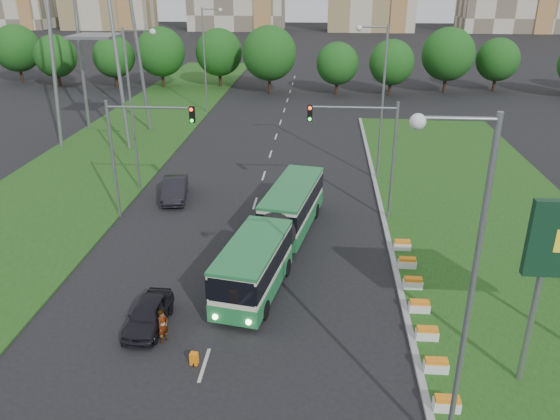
# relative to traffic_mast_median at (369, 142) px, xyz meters

# --- Properties ---
(ground) EXTENTS (360.00, 360.00, 0.00)m
(ground) POSITION_rel_traffic_mast_median_xyz_m (-4.78, -10.00, -5.35)
(ground) COLOR black
(ground) RESTS_ON ground
(grass_median) EXTENTS (14.00, 60.00, 0.15)m
(grass_median) POSITION_rel_traffic_mast_median_xyz_m (8.22, -2.00, -5.27)
(grass_median) COLOR #1B4915
(grass_median) RESTS_ON ground
(median_kerb) EXTENTS (0.30, 60.00, 0.18)m
(median_kerb) POSITION_rel_traffic_mast_median_xyz_m (1.27, -2.00, -5.26)
(median_kerb) COLOR #979797
(median_kerb) RESTS_ON ground
(left_verge) EXTENTS (12.00, 110.00, 0.10)m
(left_verge) POSITION_rel_traffic_mast_median_xyz_m (-22.78, 15.00, -5.30)
(left_verge) COLOR #1B4915
(left_verge) RESTS_ON ground
(lane_markings) EXTENTS (0.20, 100.00, 0.01)m
(lane_markings) POSITION_rel_traffic_mast_median_xyz_m (-7.78, 10.00, -5.35)
(lane_markings) COLOR #B1B2AB
(lane_markings) RESTS_ON ground
(flower_planters) EXTENTS (1.10, 13.70, 0.60)m
(flower_planters) POSITION_rel_traffic_mast_median_xyz_m (1.92, -11.40, -4.90)
(flower_planters) COLOR white
(flower_planters) RESTS_ON grass_median
(traffic_mast_median) EXTENTS (5.76, 0.32, 8.00)m
(traffic_mast_median) POSITION_rel_traffic_mast_median_xyz_m (0.00, 0.00, 0.00)
(traffic_mast_median) COLOR gray
(traffic_mast_median) RESTS_ON ground
(traffic_mast_left) EXTENTS (5.76, 0.32, 8.00)m
(traffic_mast_left) POSITION_rel_traffic_mast_median_xyz_m (-15.16, -1.00, 0.00)
(traffic_mast_left) COLOR gray
(traffic_mast_left) RESTS_ON ground
(street_lamps) EXTENTS (36.00, 60.00, 12.00)m
(street_lamps) POSITION_rel_traffic_mast_median_xyz_m (-7.78, 0.00, 0.65)
(street_lamps) COLOR gray
(street_lamps) RESTS_ON ground
(tree_line) EXTENTS (120.00, 8.00, 9.00)m
(tree_line) POSITION_rel_traffic_mast_median_xyz_m (5.22, 45.00, -0.85)
(tree_line) COLOR #165517
(tree_line) RESTS_ON ground
(articulated_bus) EXTENTS (2.46, 15.80, 2.60)m
(articulated_bus) POSITION_rel_traffic_mast_median_xyz_m (-5.65, -5.82, -3.76)
(articulated_bus) COLOR beige
(articulated_bus) RESTS_ON ground
(car_left_near) EXTENTS (1.69, 4.00, 1.35)m
(car_left_near) POSITION_rel_traffic_mast_median_xyz_m (-10.93, -13.45, -4.67)
(car_left_near) COLOR black
(car_left_near) RESTS_ON ground
(car_left_far) EXTENTS (2.44, 4.94, 1.56)m
(car_left_far) POSITION_rel_traffic_mast_median_xyz_m (-13.78, 2.44, -4.57)
(car_left_far) COLOR black
(car_left_far) RESTS_ON ground
(pedestrian) EXTENTS (0.60, 0.70, 1.63)m
(pedestrian) POSITION_rel_traffic_mast_median_xyz_m (-9.92, -14.49, -4.54)
(pedestrian) COLOR gray
(pedestrian) RESTS_ON ground
(shopping_trolley) EXTENTS (0.33, 0.34, 0.56)m
(shopping_trolley) POSITION_rel_traffic_mast_median_xyz_m (-8.21, -15.96, -5.07)
(shopping_trolley) COLOR orange
(shopping_trolley) RESTS_ON ground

